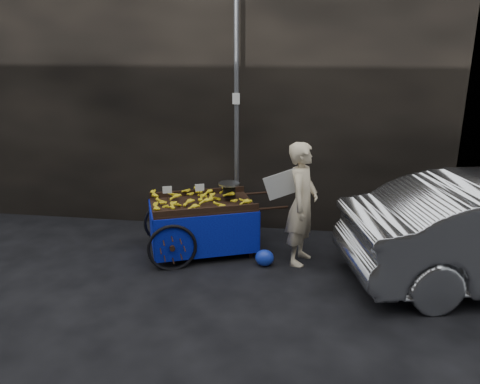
# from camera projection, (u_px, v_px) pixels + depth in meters

# --- Properties ---
(ground) EXTENTS (80.00, 80.00, 0.00)m
(ground) POSITION_uv_depth(u_px,v_px,m) (205.00, 263.00, 7.29)
(ground) COLOR black
(ground) RESTS_ON ground
(building_wall) EXTENTS (13.50, 2.00, 5.00)m
(building_wall) POSITION_uv_depth(u_px,v_px,m) (252.00, 86.00, 8.94)
(building_wall) COLOR black
(building_wall) RESTS_ON ground
(street_pole) EXTENTS (0.12, 0.10, 4.00)m
(street_pole) POSITION_uv_depth(u_px,v_px,m) (237.00, 122.00, 7.87)
(street_pole) COLOR slate
(street_pole) RESTS_ON ground
(banana_cart) EXTENTS (2.44, 1.75, 1.21)m
(banana_cart) POSITION_uv_depth(u_px,v_px,m) (199.00, 209.00, 7.47)
(banana_cart) COLOR black
(banana_cart) RESTS_ON ground
(vendor) EXTENTS (0.90, 0.78, 1.90)m
(vendor) POSITION_uv_depth(u_px,v_px,m) (302.00, 204.00, 7.07)
(vendor) COLOR beige
(vendor) RESTS_ON ground
(plastic_bag) EXTENTS (0.29, 0.23, 0.26)m
(plastic_bag) POSITION_uv_depth(u_px,v_px,m) (265.00, 258.00, 7.16)
(plastic_bag) COLOR #1831B6
(plastic_bag) RESTS_ON ground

